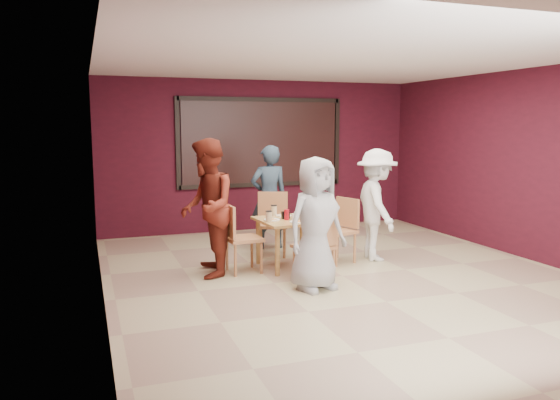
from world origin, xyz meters
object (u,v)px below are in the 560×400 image
object	(u,v)px
diner_front	(316,224)
diner_left	(207,208)
dining_table	(290,224)
chair_left	(238,234)
chair_right	(341,226)
chair_front	(318,243)
diner_back	(269,197)
chair_back	(273,220)
diner_right	(377,205)

from	to	relation	value
diner_front	diner_left	bearing A→B (deg)	122.15
dining_table	chair_left	bearing A→B (deg)	-177.55
diner_front	chair_right	bearing A→B (deg)	36.67
chair_front	diner_back	xyz separation A→B (m)	(0.04, 2.03, 0.32)
chair_back	diner_right	world-z (taller)	diner_right
chair_front	chair_left	xyz separation A→B (m)	(-0.82, 0.78, 0.02)
chair_right	chair_left	bearing A→B (deg)	-177.67
diner_front	diner_right	bearing A→B (deg)	21.67
dining_table	diner_left	bearing A→B (deg)	-178.41
diner_left	diner_front	bearing A→B (deg)	57.46
dining_table	diner_left	size ratio (longest dim) A/B	0.51
diner_front	diner_right	distance (m)	1.76
diner_front	diner_right	world-z (taller)	diner_right
chair_front	chair_left	bearing A→B (deg)	136.50
chair_left	diner_front	bearing A→B (deg)	-56.58
chair_left	diner_back	xyz separation A→B (m)	(0.86, 1.25, 0.30)
chair_back	diner_front	xyz separation A→B (m)	(-0.10, -1.88, 0.27)
chair_back	chair_right	world-z (taller)	chair_back
chair_front	dining_table	bearing A→B (deg)	94.07
chair_right	diner_right	xyz separation A→B (m)	(0.54, -0.05, 0.29)
dining_table	chair_left	distance (m)	0.77
chair_front	diner_back	size ratio (longest dim) A/B	0.54
chair_left	chair_right	world-z (taller)	chair_left
dining_table	diner_front	xyz separation A→B (m)	(-0.08, -1.07, 0.20)
dining_table	chair_left	xyz separation A→B (m)	(-0.76, -0.03, -0.08)
diner_front	chair_left	bearing A→B (deg)	108.87
chair_front	diner_right	distance (m)	1.54
chair_front	chair_left	world-z (taller)	chair_left
chair_back	chair_right	bearing A→B (deg)	-45.26
chair_front	chair_right	distance (m)	1.12
chair_right	diner_front	world-z (taller)	diner_front
chair_front	chair_right	bearing A→B (deg)	48.59
dining_table	diner_back	bearing A→B (deg)	85.33
diner_left	diner_right	bearing A→B (deg)	100.98
dining_table	diner_front	world-z (taller)	diner_front
diner_right	chair_left	bearing A→B (deg)	100.40
diner_right	diner_back	bearing A→B (deg)	55.13
diner_back	diner_right	bearing A→B (deg)	135.51
chair_right	diner_back	size ratio (longest dim) A/B	0.56
chair_right	dining_table	bearing A→B (deg)	-177.77
chair_back	chair_left	bearing A→B (deg)	-132.59
chair_right	diner_right	bearing A→B (deg)	-5.70
diner_back	dining_table	bearing A→B (deg)	85.85
chair_front	diner_left	distance (m)	1.51
dining_table	chair_right	world-z (taller)	chair_right
chair_back	chair_right	distance (m)	1.11
dining_table	diner_front	size ratio (longest dim) A/B	0.57
chair_front	diner_left	size ratio (longest dim) A/B	0.50
chair_back	diner_front	distance (m)	1.91
diner_back	chair_front	bearing A→B (deg)	89.34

